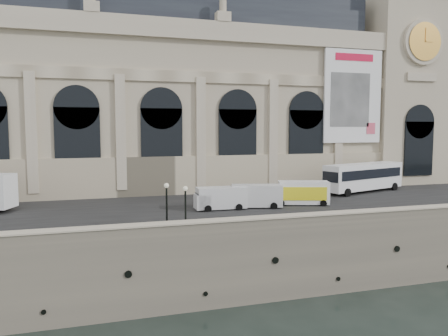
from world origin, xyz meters
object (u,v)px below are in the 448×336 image
object	(u,v)px
van_b	(218,198)
box_truck	(300,193)
lamp_left	(167,207)
van_c	(253,196)
bus_right	(364,176)
lamp_right	(186,210)

from	to	relation	value
van_b	box_truck	size ratio (longest dim) A/B	0.78
lamp_left	van_c	bearing A→B (deg)	36.86
bus_right	lamp_right	bearing A→B (deg)	-150.57
bus_right	van_c	bearing A→B (deg)	-160.69
bus_right	lamp_right	size ratio (longest dim) A/B	3.41
bus_right	box_truck	size ratio (longest dim) A/B	1.92
lamp_left	lamp_right	size ratio (longest dim) A/B	1.04
lamp_right	box_truck	bearing A→B (deg)	31.78
bus_right	box_truck	world-z (taller)	bus_right
van_b	box_truck	world-z (taller)	box_truck
bus_right	van_c	world-z (taller)	bus_right
lamp_left	lamp_right	world-z (taller)	lamp_left
bus_right	van_b	size ratio (longest dim) A/B	2.45
bus_right	van_b	xyz separation A→B (m)	(-21.96, -6.36, -0.94)
van_c	box_truck	distance (m)	5.57
box_truck	lamp_right	world-z (taller)	lamp_right
lamp_right	van_b	bearing A→B (deg)	59.38
lamp_left	box_truck	bearing A→B (deg)	26.57
box_truck	lamp_right	distance (m)	17.53
van_c	lamp_left	xyz separation A→B (m)	(-10.68, -8.01, 0.74)
van_c	lamp_right	xyz separation A→B (m)	(-9.33, -9.11, 0.66)
van_c	lamp_right	world-z (taller)	lamp_right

